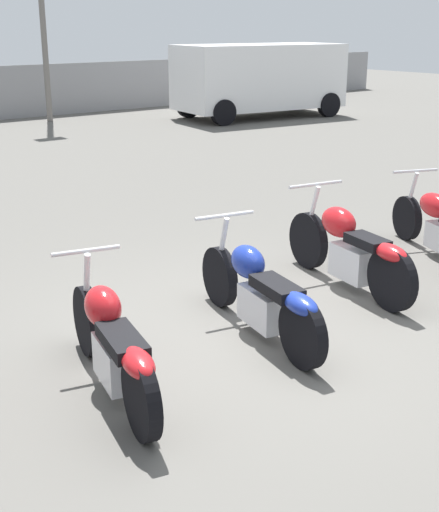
{
  "coord_description": "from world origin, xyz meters",
  "views": [
    {
      "loc": [
        -3.86,
        -4.45,
        2.69
      ],
      "look_at": [
        0.0,
        0.38,
        0.65
      ],
      "focal_mm": 50.0,
      "sensor_mm": 36.0,
      "label": 1
    }
  ],
  "objects": [
    {
      "name": "ground_plane",
      "position": [
        0.0,
        0.0,
        0.0
      ],
      "size": [
        60.0,
        60.0,
        0.0
      ],
      "primitive_type": "plane",
      "color": "#5B5954"
    },
    {
      "name": "motorcycle_slot_1",
      "position": [
        -1.47,
        -0.19,
        0.4
      ],
      "size": [
        0.73,
        1.98,
        0.96
      ],
      "rotation": [
        0.0,
        0.0,
        -0.25
      ],
      "color": "black",
      "rests_on": "ground_plane"
    },
    {
      "name": "motorcycle_slot_2",
      "position": [
        0.1,
        -0.08,
        0.4
      ],
      "size": [
        0.73,
        2.07,
        0.96
      ],
      "rotation": [
        0.0,
        0.0,
        -0.21
      ],
      "color": "black",
      "rests_on": "ground_plane"
    },
    {
      "name": "motorcycle_slot_3",
      "position": [
        1.62,
        0.23,
        0.43
      ],
      "size": [
        0.74,
        2.06,
        1.01
      ],
      "rotation": [
        0.0,
        0.0,
        -0.2
      ],
      "color": "black",
      "rests_on": "ground_plane"
    },
    {
      "name": "parked_van",
      "position": [
        10.3,
        11.43,
        1.16
      ],
      "size": [
        5.07,
        2.75,
        2.07
      ],
      "rotation": [
        0.0,
        0.0,
        1.44
      ],
      "color": "white",
      "rests_on": "ground_plane"
    }
  ]
}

